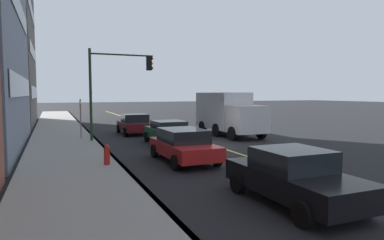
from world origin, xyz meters
TOP-DOWN VIEW (x-y plane):
  - ground at (0.00, 0.00)m, footprint 200.00×200.00m
  - sidewalk_slab at (0.00, 7.83)m, footprint 80.00×3.87m
  - curb_edge at (0.00, 5.97)m, footprint 80.00×0.16m
  - lane_stripe_center at (0.00, 0.00)m, footprint 80.00×0.16m
  - car_red at (-4.12, 3.20)m, footprint 4.37×2.03m
  - car_maroon at (6.61, 2.86)m, footprint 3.91×2.09m
  - car_black at (-10.51, 2.49)m, footprint 4.29×2.05m
  - car_green at (1.17, 2.15)m, footprint 3.89×2.05m
  - truck_white at (3.38, -3.09)m, footprint 6.64×2.41m
  - traffic_light_mast at (3.15, 4.80)m, footprint 0.28×3.95m
  - street_sign_post at (4.44, 6.80)m, footprint 0.60×0.08m
  - fire_hydrant at (-4.17, 6.49)m, footprint 0.24×0.24m

SIDE VIEW (x-z plane):
  - ground at x=0.00m, z-range 0.00..0.00m
  - lane_stripe_center at x=0.00m, z-range 0.00..0.01m
  - sidewalk_slab at x=0.00m, z-range 0.00..0.15m
  - curb_edge at x=0.00m, z-range 0.00..0.15m
  - fire_hydrant at x=-4.17m, z-range 0.00..0.94m
  - car_green at x=1.17m, z-range 0.03..1.40m
  - car_maroon at x=6.61m, z-range 0.00..1.47m
  - car_black at x=-10.51m, z-range 0.00..1.47m
  - car_red at x=-4.12m, z-range 0.03..1.46m
  - street_sign_post at x=4.44m, z-range 0.24..2.87m
  - truck_white at x=3.38m, z-range 0.09..3.12m
  - traffic_light_mast at x=3.15m, z-range 1.05..6.68m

